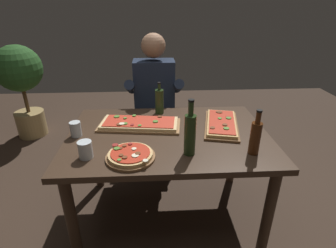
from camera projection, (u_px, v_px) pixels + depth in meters
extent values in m
plane|color=#38281E|center=(168.00, 213.00, 2.17)|extent=(6.40, 6.40, 0.00)
cube|color=#3D2B1E|center=(168.00, 136.00, 1.86)|extent=(1.40, 0.96, 0.04)
cylinder|color=#3D2B1E|center=(72.00, 222.00, 1.63)|extent=(0.07, 0.07, 0.70)
cylinder|color=#3D2B1E|center=(268.00, 213.00, 1.69)|extent=(0.07, 0.07, 0.70)
cylinder|color=#3D2B1E|center=(96.00, 153.00, 2.35)|extent=(0.07, 0.07, 0.70)
cylinder|color=#3D2B1E|center=(233.00, 149.00, 2.41)|extent=(0.07, 0.07, 0.70)
cube|color=olive|center=(140.00, 125.00, 1.96)|extent=(0.62, 0.33, 0.02)
cube|color=#E5C184|center=(140.00, 123.00, 1.95)|extent=(0.58, 0.30, 0.02)
cube|color=red|center=(139.00, 121.00, 1.94)|extent=(0.53, 0.27, 0.01)
cylinder|color=brown|center=(160.00, 117.00, 2.01)|extent=(0.03, 0.03, 0.01)
cylinder|color=#4C7F2D|center=(140.00, 125.00, 1.87)|extent=(0.03, 0.03, 0.01)
cylinder|color=brown|center=(120.00, 124.00, 1.88)|extent=(0.04, 0.04, 0.01)
cylinder|color=#4C7F2D|center=(125.00, 124.00, 1.90)|extent=(0.04, 0.04, 0.01)
cylinder|color=#4C7F2D|center=(134.00, 116.00, 2.02)|extent=(0.03, 0.03, 0.01)
cylinder|color=maroon|center=(132.00, 125.00, 1.88)|extent=(0.03, 0.03, 0.01)
cylinder|color=#4C7F2D|center=(125.00, 118.00, 1.98)|extent=(0.03, 0.03, 0.01)
cylinder|color=#4C7F2D|center=(117.00, 117.00, 2.01)|extent=(0.04, 0.04, 0.01)
cylinder|color=#4C7F2D|center=(155.00, 121.00, 1.93)|extent=(0.04, 0.04, 0.01)
cylinder|color=beige|center=(122.00, 124.00, 1.89)|extent=(0.04, 0.04, 0.01)
cube|color=brown|center=(221.00, 125.00, 1.96)|extent=(0.34, 0.53, 0.02)
cube|color=tan|center=(222.00, 123.00, 1.95)|extent=(0.30, 0.49, 0.02)
cube|color=#B72D19|center=(222.00, 121.00, 1.94)|extent=(0.27, 0.45, 0.01)
cylinder|color=brown|center=(225.00, 125.00, 1.88)|extent=(0.03, 0.03, 0.01)
cylinder|color=brown|center=(213.00, 128.00, 1.84)|extent=(0.04, 0.04, 0.01)
cylinder|color=#4C7F2D|center=(229.00, 118.00, 1.98)|extent=(0.04, 0.04, 0.01)
cylinder|color=brown|center=(218.00, 112.00, 2.09)|extent=(0.04, 0.04, 0.01)
cylinder|color=#4C7F2D|center=(220.00, 118.00, 1.98)|extent=(0.03, 0.03, 0.01)
cylinder|color=brown|center=(220.00, 112.00, 2.09)|extent=(0.04, 0.04, 0.01)
cylinder|color=#4C7F2D|center=(226.00, 128.00, 1.82)|extent=(0.04, 0.04, 0.01)
cylinder|color=maroon|center=(228.00, 117.00, 2.00)|extent=(0.03, 0.03, 0.01)
cylinder|color=brown|center=(131.00, 157.00, 1.56)|extent=(0.29, 0.29, 0.02)
cylinder|color=#DBB270|center=(130.00, 155.00, 1.55)|extent=(0.26, 0.26, 0.02)
cylinder|color=#B72D19|center=(130.00, 153.00, 1.55)|extent=(0.23, 0.23, 0.01)
cylinder|color=beige|center=(135.00, 155.00, 1.51)|extent=(0.04, 0.04, 0.00)
cylinder|color=brown|center=(121.00, 155.00, 1.51)|extent=(0.03, 0.03, 0.01)
cylinder|color=beige|center=(134.00, 149.00, 1.58)|extent=(0.03, 0.03, 0.01)
cylinder|color=brown|center=(124.00, 146.00, 1.61)|extent=(0.03, 0.03, 0.01)
cylinder|color=maroon|center=(115.00, 145.00, 1.61)|extent=(0.04, 0.04, 0.01)
cylinder|color=brown|center=(120.00, 148.00, 1.58)|extent=(0.03, 0.03, 0.00)
cylinder|color=brown|center=(138.00, 153.00, 1.53)|extent=(0.03, 0.03, 0.01)
cylinder|color=maroon|center=(130.00, 144.00, 1.63)|extent=(0.03, 0.03, 0.01)
cylinder|color=#4C7F2D|center=(117.00, 148.00, 1.58)|extent=(0.04, 0.04, 0.01)
cylinder|color=beige|center=(145.00, 161.00, 1.46)|extent=(0.03, 0.03, 0.01)
cylinder|color=brown|center=(125.00, 157.00, 1.49)|extent=(0.03, 0.03, 0.01)
cylinder|color=#4C7F2D|center=(119.00, 160.00, 1.47)|extent=(0.02, 0.02, 0.00)
cylinder|color=#233819|center=(190.00, 135.00, 1.56)|extent=(0.07, 0.07, 0.25)
cylinder|color=#233819|center=(191.00, 109.00, 1.49)|extent=(0.03, 0.03, 0.09)
cylinder|color=black|center=(191.00, 100.00, 1.46)|extent=(0.04, 0.04, 0.01)
cylinder|color=#233819|center=(159.00, 102.00, 2.15)|extent=(0.07, 0.07, 0.20)
cylinder|color=#233819|center=(159.00, 87.00, 2.09)|extent=(0.02, 0.02, 0.05)
cylinder|color=black|center=(159.00, 83.00, 2.08)|extent=(0.03, 0.03, 0.01)
cylinder|color=#47230F|center=(255.00, 138.00, 1.57)|extent=(0.06, 0.06, 0.20)
cylinder|color=#47230F|center=(258.00, 118.00, 1.52)|extent=(0.03, 0.03, 0.07)
cylinder|color=black|center=(259.00, 111.00, 1.50)|extent=(0.03, 0.03, 0.01)
cylinder|color=silver|center=(76.00, 129.00, 1.80)|extent=(0.07, 0.07, 0.10)
cylinder|color=silver|center=(85.00, 150.00, 1.55)|extent=(0.08, 0.08, 0.11)
cylinder|color=#5B3814|center=(86.00, 155.00, 1.57)|extent=(0.07, 0.07, 0.04)
cube|color=black|center=(155.00, 126.00, 2.68)|extent=(0.44, 0.44, 0.04)
cube|color=black|center=(154.00, 98.00, 2.77)|extent=(0.40, 0.04, 0.42)
cylinder|color=black|center=(137.00, 155.00, 2.60)|extent=(0.04, 0.04, 0.41)
cylinder|color=black|center=(175.00, 154.00, 2.62)|extent=(0.04, 0.04, 0.41)
cylinder|color=black|center=(138.00, 137.00, 2.94)|extent=(0.04, 0.04, 0.41)
cylinder|color=black|center=(172.00, 136.00, 2.96)|extent=(0.04, 0.04, 0.41)
cylinder|color=#23232D|center=(146.00, 152.00, 2.61)|extent=(0.11, 0.11, 0.45)
cylinder|color=#23232D|center=(166.00, 152.00, 2.62)|extent=(0.11, 0.11, 0.45)
cube|color=#23232D|center=(155.00, 123.00, 2.56)|extent=(0.34, 0.40, 0.12)
cube|color=#1E283D|center=(154.00, 88.00, 2.51)|extent=(0.38, 0.22, 0.52)
sphere|color=#A37556|center=(153.00, 46.00, 2.35)|extent=(0.22, 0.22, 0.22)
cylinder|color=#1E283D|center=(131.00, 87.00, 2.45)|extent=(0.09, 0.31, 0.21)
cylinder|color=#1E283D|center=(178.00, 86.00, 2.47)|extent=(0.09, 0.31, 0.21)
cylinder|color=tan|center=(31.00, 123.00, 3.37)|extent=(0.35, 0.35, 0.32)
cylinder|color=brown|center=(26.00, 99.00, 3.24)|extent=(0.04, 0.04, 0.33)
sphere|color=#285623|center=(18.00, 68.00, 3.07)|extent=(0.54, 0.54, 0.54)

